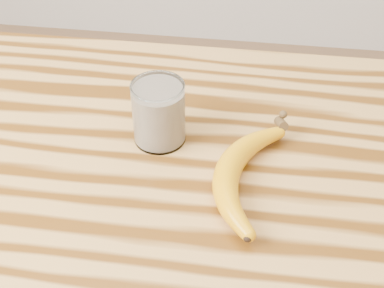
# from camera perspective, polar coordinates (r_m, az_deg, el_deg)

# --- Properties ---
(table) EXTENTS (1.20, 0.80, 0.90)m
(table) POSITION_cam_1_polar(r_m,az_deg,el_deg) (0.91, -1.48, -9.85)
(table) COLOR #B68340
(table) RESTS_ON ground
(smoothie_glass) EXTENTS (0.09, 0.09, 0.11)m
(smoothie_glass) POSITION_cam_1_polar(r_m,az_deg,el_deg) (0.86, -3.56, 3.28)
(smoothie_glass) COLOR white
(smoothie_glass) RESTS_ON table
(banana) EXTENTS (0.17, 0.35, 0.04)m
(banana) POSITION_cam_1_polar(r_m,az_deg,el_deg) (0.80, 3.80, -2.83)
(banana) COLOR orange
(banana) RESTS_ON table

